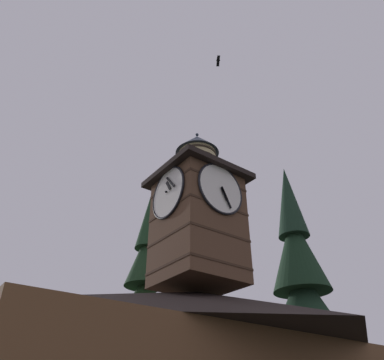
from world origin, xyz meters
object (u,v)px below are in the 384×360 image
object	(u,v)px
clock_tower	(198,213)
moon	(167,322)
pine_tree_behind	(143,335)
flying_bird_low	(218,60)
pine_tree_aside	(308,325)

from	to	relation	value
clock_tower	moon	xyz separation A→B (m)	(-19.86, -32.82, 3.09)
moon	clock_tower	bearing A→B (deg)	58.82
pine_tree_behind	flying_bird_low	world-z (taller)	flying_bird_low
clock_tower	pine_tree_aside	size ratio (longest dim) A/B	0.45
pine_tree_aside	flying_bird_low	distance (m)	15.13
moon	pine_tree_aside	bearing A→B (deg)	71.36
clock_tower	flying_bird_low	distance (m)	6.98
clock_tower	moon	size ratio (longest dim) A/B	5.30
pine_tree_behind	pine_tree_aside	bearing A→B (deg)	153.53
clock_tower	pine_tree_behind	bearing A→B (deg)	-102.18
pine_tree_behind	pine_tree_aside	size ratio (longest dim) A/B	0.83
pine_tree_aside	pine_tree_behind	bearing A→B (deg)	-26.47
clock_tower	pine_tree_behind	size ratio (longest dim) A/B	0.54
pine_tree_behind	clock_tower	bearing A→B (deg)	77.82
pine_tree_behind	flying_bird_low	xyz separation A→B (m)	(2.36, 9.46, 10.14)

